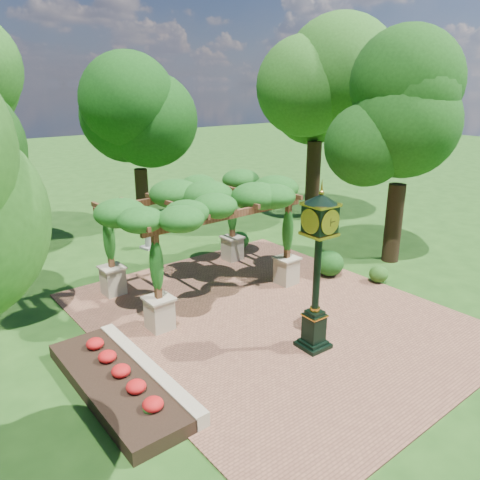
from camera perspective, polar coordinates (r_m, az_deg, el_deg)
ground at (r=14.59m, az=6.25°, el=-10.68°), size 120.00×120.00×0.00m
brick_plaza at (r=15.21m, az=3.58°, el=-9.22°), size 10.00×12.00×0.04m
border_wall at (r=12.51m, az=-11.20°, el=-15.30°), size 0.35×5.00×0.40m
flower_bed at (r=12.22m, az=-15.08°, el=-16.63°), size 1.50×5.00×0.36m
pedestal_clock at (r=12.54m, az=9.47°, el=-2.27°), size 0.92×0.92×4.50m
pergola at (r=16.11m, az=-4.90°, el=4.49°), size 6.27×3.99×3.91m
sundial at (r=21.50m, az=-11.14°, el=0.20°), size 0.70×0.70×1.07m
shrub_front at (r=18.23m, az=16.54°, el=-3.99°), size 0.76×0.76×0.63m
shrub_mid at (r=18.35m, az=10.87°, el=-2.81°), size 1.41×1.41×0.97m
shrub_back at (r=20.97m, az=-0.08°, el=-0.02°), size 1.11×1.11×0.78m
tree_north at (r=24.53m, az=-12.40°, el=13.70°), size 4.35×4.35×7.60m
tree_east_far at (r=25.89m, az=9.46°, el=18.82°), size 5.36×5.36×10.69m
tree_east_near at (r=19.60m, az=19.44°, el=13.64°), size 4.03×4.03×8.43m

